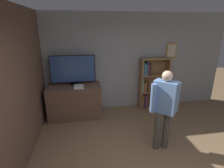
{
  "coord_description": "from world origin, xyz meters",
  "views": [
    {
      "loc": [
        -1.01,
        -1.85,
        2.35
      ],
      "look_at": [
        -0.44,
        1.67,
        1.15
      ],
      "focal_mm": 28.0,
      "sensor_mm": 36.0,
      "label": 1
    }
  ],
  "objects_px": {
    "television": "(73,70)",
    "bookshelf": "(151,84)",
    "person": "(164,105)",
    "waste_bin": "(160,106)",
    "game_console": "(79,87)"
  },
  "relations": [
    {
      "from": "television",
      "to": "game_console",
      "type": "xyz_separation_m",
      "value": [
        0.13,
        -0.32,
        -0.36
      ]
    },
    {
      "from": "television",
      "to": "bookshelf",
      "type": "height_order",
      "value": "television"
    },
    {
      "from": "game_console",
      "to": "bookshelf",
      "type": "xyz_separation_m",
      "value": [
        2.05,
        0.45,
        -0.17
      ]
    },
    {
      "from": "person",
      "to": "waste_bin",
      "type": "distance_m",
      "value": 1.69
    },
    {
      "from": "person",
      "to": "bookshelf",
      "type": "bearing_deg",
      "value": 121.31
    },
    {
      "from": "person",
      "to": "game_console",
      "type": "bearing_deg",
      "value": -175.79
    },
    {
      "from": "person",
      "to": "waste_bin",
      "type": "bearing_deg",
      "value": 111.67
    },
    {
      "from": "waste_bin",
      "to": "person",
      "type": "bearing_deg",
      "value": -113.54
    },
    {
      "from": "game_console",
      "to": "waste_bin",
      "type": "distance_m",
      "value": 2.31
    },
    {
      "from": "television",
      "to": "waste_bin",
      "type": "bearing_deg",
      "value": -7.78
    },
    {
      "from": "bookshelf",
      "to": "waste_bin",
      "type": "height_order",
      "value": "bookshelf"
    },
    {
      "from": "game_console",
      "to": "waste_bin",
      "type": "height_order",
      "value": "game_console"
    },
    {
      "from": "bookshelf",
      "to": "person",
      "type": "height_order",
      "value": "person"
    },
    {
      "from": "game_console",
      "to": "person",
      "type": "height_order",
      "value": "person"
    },
    {
      "from": "waste_bin",
      "to": "game_console",
      "type": "bearing_deg",
      "value": -179.91
    }
  ]
}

